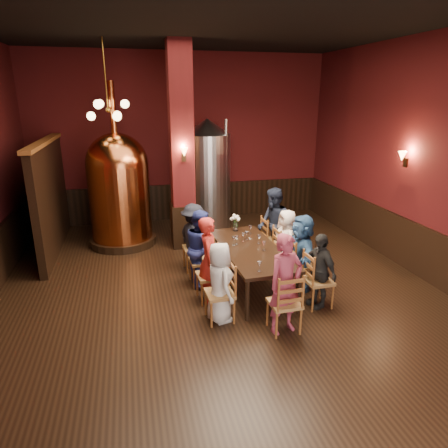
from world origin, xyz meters
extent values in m
plane|color=black|center=(0.00, 0.00, 0.00)|extent=(10.00, 10.00, 0.00)
plane|color=black|center=(0.00, 0.00, 4.50)|extent=(10.00, 10.00, 0.00)
cube|color=#4A1012|center=(0.00, 5.00, 2.25)|extent=(8.00, 0.02, 4.50)
cube|color=#4A1012|center=(4.00, 0.00, 2.25)|extent=(0.02, 10.00, 4.50)
cube|color=black|center=(3.96, 0.00, 0.50)|extent=(0.08, 9.90, 1.00)
cube|color=black|center=(0.00, 4.96, 0.50)|extent=(7.90, 0.08, 1.00)
cube|color=#4A1012|center=(-0.30, 2.80, 2.25)|extent=(0.58, 0.58, 4.50)
cube|color=black|center=(-3.20, 3.20, 1.20)|extent=(0.22, 3.50, 2.40)
cube|color=black|center=(0.59, 0.40, 0.72)|extent=(1.09, 2.43, 0.06)
cylinder|color=black|center=(0.19, -0.76, 0.34)|extent=(0.07, 0.07, 0.69)
cylinder|color=black|center=(1.07, -0.72, 0.34)|extent=(0.07, 0.07, 0.69)
cylinder|color=black|center=(0.11, 1.52, 0.34)|extent=(0.07, 0.07, 0.69)
cylinder|color=black|center=(0.99, 1.56, 0.34)|extent=(0.07, 0.07, 0.69)
imported|color=silver|center=(-0.22, -0.63, 0.64)|extent=(0.51, 0.69, 1.29)
imported|color=red|center=(-0.25, 0.04, 0.75)|extent=(0.49, 0.62, 1.50)
imported|color=navy|center=(-0.27, 0.70, 0.72)|extent=(0.37, 0.71, 1.44)
imported|color=black|center=(-0.30, 1.37, 0.69)|extent=(0.79, 1.01, 1.38)
imported|color=black|center=(1.47, -0.57, 0.64)|extent=(0.49, 0.81, 1.28)
imported|color=#2B5081|center=(1.45, 0.10, 0.70)|extent=(0.52, 1.34, 1.41)
imported|color=white|center=(1.43, 0.76, 0.66)|extent=(0.45, 0.66, 1.31)
imported|color=#1A2034|center=(1.40, 1.43, 0.79)|extent=(0.40, 0.78, 1.58)
imported|color=#903045|center=(0.65, -1.15, 0.77)|extent=(0.63, 0.50, 1.53)
cylinder|color=black|center=(-1.72, 3.25, 0.09)|extent=(1.56, 1.56, 0.17)
cylinder|color=#B95A2A|center=(-1.72, 3.25, 1.04)|extent=(1.49, 1.49, 1.74)
sphere|color=#B95A2A|center=(-1.72, 3.25, 1.91)|extent=(1.39, 1.39, 1.39)
cylinder|color=#B95A2A|center=(-1.72, 3.25, 3.13)|extent=(0.14, 0.14, 1.13)
cylinder|color=#B2B2B7|center=(0.52, 4.03, 1.23)|extent=(1.49, 1.49, 2.45)
cone|color=#B2B2B7|center=(0.52, 4.03, 2.65)|extent=(1.18, 1.18, 0.39)
cylinder|color=#B2B2B7|center=(0.91, 3.64, 1.47)|extent=(0.08, 0.08, 2.75)
cylinder|color=white|center=(0.57, 1.39, 0.84)|extent=(0.10, 0.10, 0.19)
camera|label=1|loc=(-1.45, -6.06, 3.39)|focal=32.00mm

